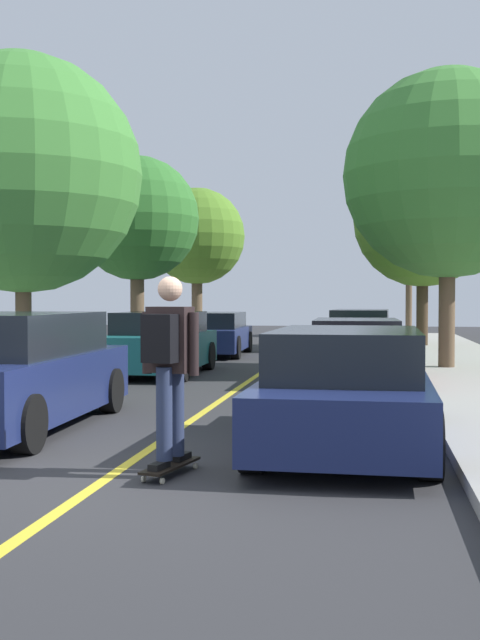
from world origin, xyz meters
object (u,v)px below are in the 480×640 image
object	(u,v)px
parked_car_right_near	(356,353)
skateboard	(171,466)
parked_car_right_nearest	(347,389)
parked_car_right_far	(360,334)
parked_car_left_near	(159,344)
street_tree_right_nearest	(448,175)
parked_car_left_far	(212,334)
street_tree_left_nearest	(22,174)
skateboarder	(169,358)
street_tree_right_near	(423,218)
parked_car_left_nearest	(10,372)
street_tree_left_near	(137,219)
street_tree_left_far	(197,237)
street_tree_right_far	(409,241)

from	to	relation	value
parked_car_right_near	skateboard	xyz separation A→B (m)	(-1.58, -7.88, -0.54)
parked_car_right_nearest	parked_car_right_far	distance (m)	13.37
parked_car_left_near	street_tree_right_nearest	world-z (taller)	street_tree_right_nearest
parked_car_left_far	street_tree_left_nearest	bearing A→B (deg)	-102.91
skateboard	skateboarder	xyz separation A→B (m)	(-0.01, -0.03, 1.01)
parked_car_right_nearest	street_tree_right_near	size ratio (longest dim) A/B	0.67
parked_car_left_nearest	parked_car_left_far	xyz separation A→B (m)	(-0.00, 12.94, -0.10)
parked_car_left_near	street_tree_left_nearest	world-z (taller)	street_tree_left_nearest
parked_car_left_nearest	parked_car_left_near	bearing A→B (deg)	90.00
parked_car_right_far	street_tree_left_near	size ratio (longest dim) A/B	0.80
street_tree_right_near	skateboarder	distance (m)	19.42
street_tree_left_far	street_tree_right_far	bearing A→B (deg)	35.29
street_tree_left_nearest	street_tree_left_near	distance (m)	7.31
parked_car_left_far	street_tree_right_far	size ratio (longest dim) A/B	0.78
street_tree_left_nearest	parked_car_left_far	bearing A→B (deg)	77.09
parked_car_right_nearest	street_tree_left_nearest	xyz separation A→B (m)	(-6.17, 5.18, 3.32)
parked_car_right_nearest	street_tree_right_far	world-z (taller)	street_tree_right_far
parked_car_right_far	skateboarder	world-z (taller)	skateboarder
parked_car_right_nearest	parked_car_right_near	world-z (taller)	parked_car_right_nearest
parked_car_left_nearest	skateboard	distance (m)	3.53
parked_car_right_far	street_tree_left_nearest	distance (m)	10.77
parked_car_right_nearest	street_tree_right_nearest	world-z (taller)	street_tree_right_nearest
street_tree_left_nearest	street_tree_right_far	size ratio (longest dim) A/B	1.10
parked_car_left_near	skateboard	bearing A→B (deg)	-74.13
street_tree_left_nearest	skateboarder	world-z (taller)	street_tree_left_nearest
parked_car_right_far	street_tree_left_nearest	world-z (taller)	street_tree_left_nearest
street_tree_right_near	street_tree_left_nearest	bearing A→B (deg)	-123.94
parked_car_left_nearest	street_tree_left_nearest	xyz separation A→B (m)	(-1.92, 4.56, 3.24)
street_tree_left_near	street_tree_right_nearest	size ratio (longest dim) A/B	0.84
parked_car_left_far	street_tree_right_nearest	distance (m)	8.49
parked_car_left_near	parked_car_right_far	world-z (taller)	parked_car_left_near
street_tree_left_far	parked_car_left_nearest	bearing A→B (deg)	-84.39
parked_car_left_far	street_tree_right_nearest	xyz separation A→B (m)	(6.17, -4.48, 3.74)
parked_car_right_far	street_tree_left_far	bearing A→B (deg)	132.16
parked_car_left_nearest	parked_car_right_near	bearing A→B (deg)	53.05
parked_car_right_near	street_tree_left_far	distance (m)	15.59
street_tree_left_nearest	street_tree_right_far	bearing A→B (deg)	68.68
street_tree_right_nearest	skateboarder	world-z (taller)	street_tree_right_nearest
street_tree_right_near	street_tree_right_far	bearing A→B (deg)	90.00
skateboard	street_tree_left_nearest	bearing A→B (deg)	124.06
street_tree_right_near	skateboard	world-z (taller)	street_tree_right_near
street_tree_right_far	street_tree_right_nearest	bearing A→B (deg)	-90.00
parked_car_right_far	street_tree_right_nearest	distance (m)	5.98
street_tree_right_far	street_tree_left_nearest	bearing A→B (deg)	-111.32
street_tree_right_nearest	street_tree_right_near	distance (m)	8.12
parked_car_right_near	street_tree_left_nearest	world-z (taller)	street_tree_left_nearest
parked_car_right_far	street_tree_right_far	distance (m)	13.15
street_tree_left_near	skateboard	size ratio (longest dim) A/B	6.31
street_tree_right_near	skateboarder	xyz separation A→B (m)	(-3.51, -18.84, -3.13)
skateboard	street_tree_right_nearest	bearing A→B (deg)	71.84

